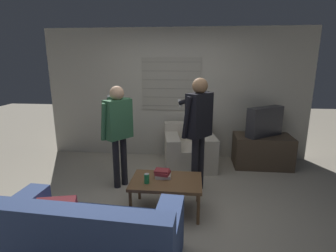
{
  "coord_description": "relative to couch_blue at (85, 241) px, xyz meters",
  "views": [
    {
      "loc": [
        0.37,
        -3.18,
        1.94
      ],
      "look_at": [
        -0.0,
        0.54,
        1.0
      ],
      "focal_mm": 28.0,
      "sensor_mm": 36.0,
      "label": 1
    }
  ],
  "objects": [
    {
      "name": "wall_back",
      "position": [
        0.61,
        3.19,
        0.98
      ],
      "size": [
        5.2,
        0.08,
        2.55
      ],
      "color": "#BCB7A8",
      "rests_on": "ground_plane"
    },
    {
      "name": "ground_plane",
      "position": [
        0.61,
        1.16,
        -0.3
      ],
      "size": [
        16.0,
        16.0,
        0.0
      ],
      "primitive_type": "plane",
      "color": "#B2A893"
    },
    {
      "name": "soda_can",
      "position": [
        0.41,
        0.96,
        0.2
      ],
      "size": [
        0.07,
        0.07,
        0.13
      ],
      "color": "#238E47",
      "rests_on": "coffee_table"
    },
    {
      "name": "tv",
      "position": [
        2.27,
        2.77,
        0.55
      ],
      "size": [
        0.72,
        0.59,
        0.54
      ],
      "rotation": [
        0.0,
        0.0,
        3.76
      ],
      "color": "#2D2D33",
      "rests_on": "tv_stand"
    },
    {
      "name": "couch_blue",
      "position": [
        0.0,
        0.0,
        0.0
      ],
      "size": [
        1.79,
        0.94,
        0.81
      ],
      "rotation": [
        0.0,
        0.0,
        -0.06
      ],
      "color": "#384C7F",
      "rests_on": "ground_plane"
    },
    {
      "name": "coffee_table",
      "position": [
        0.65,
        1.07,
        0.09
      ],
      "size": [
        0.91,
        0.6,
        0.44
      ],
      "color": "brown",
      "rests_on": "ground_plane"
    },
    {
      "name": "person_left_standing",
      "position": [
        -0.16,
        1.71,
        0.7
      ],
      "size": [
        0.53,
        0.78,
        1.58
      ],
      "rotation": [
        0.0,
        0.0,
        0.91
      ],
      "color": "black",
      "rests_on": "ground_plane"
    },
    {
      "name": "tv_stand",
      "position": [
        2.27,
        2.77,
        -0.01
      ],
      "size": [
        1.03,
        0.6,
        0.59
      ],
      "color": "#4C3D2D",
      "rests_on": "ground_plane"
    },
    {
      "name": "spare_remote",
      "position": [
        0.59,
        1.21,
        0.15
      ],
      "size": [
        0.05,
        0.13,
        0.02
      ],
      "rotation": [
        0.0,
        0.0,
        -0.08
      ],
      "color": "black",
      "rests_on": "coffee_table"
    },
    {
      "name": "armchair_beige",
      "position": [
        0.91,
        2.65,
        0.01
      ],
      "size": [
        1.02,
        1.01,
        0.77
      ],
      "rotation": [
        0.0,
        0.0,
        3.3
      ],
      "color": "beige",
      "rests_on": "ground_plane"
    },
    {
      "name": "person_right_standing",
      "position": [
        1.05,
        1.7,
        0.78
      ],
      "size": [
        0.55,
        0.79,
        1.71
      ],
      "rotation": [
        0.0,
        0.0,
        0.89
      ],
      "color": "black",
      "rests_on": "ground_plane"
    },
    {
      "name": "book_stack",
      "position": [
        0.59,
        1.15,
        0.19
      ],
      "size": [
        0.22,
        0.19,
        0.11
      ],
      "color": "beige",
      "rests_on": "coffee_table"
    }
  ]
}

